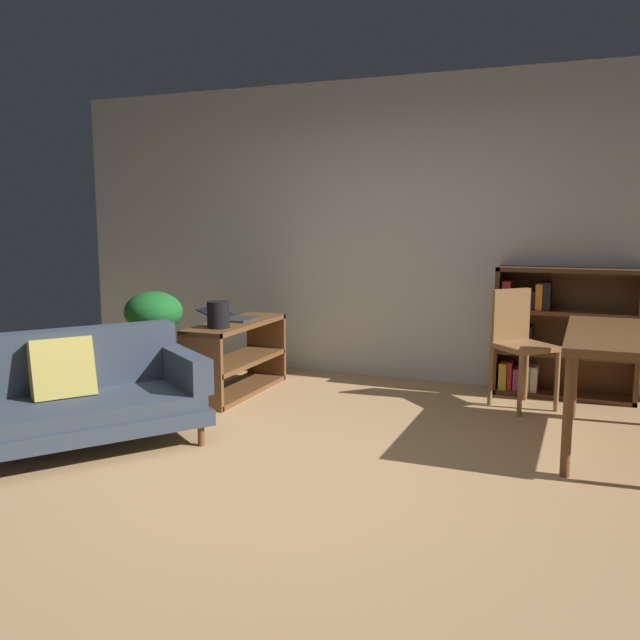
{
  "coord_description": "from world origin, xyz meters",
  "views": [
    {
      "loc": [
        1.61,
        -3.29,
        1.46
      ],
      "look_at": [
        0.02,
        0.65,
        0.82
      ],
      "focal_mm": 37.85,
      "sensor_mm": 36.0,
      "label": 1
    }
  ],
  "objects_px": {
    "open_laptop": "(231,316)",
    "bookshelf": "(555,333)",
    "fabric_couch": "(29,399)",
    "dining_table": "(638,345)",
    "potted_floor_plant": "(154,321)",
    "dining_chair_near": "(519,340)",
    "desk_speaker": "(218,315)",
    "media_console": "(236,358)"
  },
  "relations": [
    {
      "from": "open_laptop",
      "to": "desk_speaker",
      "type": "bearing_deg",
      "value": -72.73
    },
    {
      "from": "open_laptop",
      "to": "potted_floor_plant",
      "type": "bearing_deg",
      "value": -178.55
    },
    {
      "from": "desk_speaker",
      "to": "dining_chair_near",
      "type": "relative_size",
      "value": 0.23
    },
    {
      "from": "potted_floor_plant",
      "to": "dining_table",
      "type": "distance_m",
      "value": 3.95
    },
    {
      "from": "dining_table",
      "to": "fabric_couch",
      "type": "bearing_deg",
      "value": -156.96
    },
    {
      "from": "desk_speaker",
      "to": "dining_chair_near",
      "type": "height_order",
      "value": "dining_chair_near"
    },
    {
      "from": "open_laptop",
      "to": "media_console",
      "type": "bearing_deg",
      "value": -46.21
    },
    {
      "from": "dining_table",
      "to": "bookshelf",
      "type": "bearing_deg",
      "value": 113.77
    },
    {
      "from": "dining_chair_near",
      "to": "bookshelf",
      "type": "bearing_deg",
      "value": 62.19
    },
    {
      "from": "fabric_couch",
      "to": "bookshelf",
      "type": "relative_size",
      "value": 1.9
    },
    {
      "from": "open_laptop",
      "to": "bookshelf",
      "type": "distance_m",
      "value": 2.72
    },
    {
      "from": "open_laptop",
      "to": "fabric_couch",
      "type": "bearing_deg",
      "value": -100.35
    },
    {
      "from": "media_console",
      "to": "desk_speaker",
      "type": "distance_m",
      "value": 0.53
    },
    {
      "from": "media_console",
      "to": "open_laptop",
      "type": "bearing_deg",
      "value": 133.79
    },
    {
      "from": "fabric_couch",
      "to": "potted_floor_plant",
      "type": "height_order",
      "value": "potted_floor_plant"
    },
    {
      "from": "open_laptop",
      "to": "dining_chair_near",
      "type": "xyz_separation_m",
      "value": [
        2.35,
        0.35,
        -0.11
      ]
    },
    {
      "from": "dining_chair_near",
      "to": "bookshelf",
      "type": "relative_size",
      "value": 0.82
    },
    {
      "from": "fabric_couch",
      "to": "dining_chair_near",
      "type": "distance_m",
      "value": 3.54
    },
    {
      "from": "open_laptop",
      "to": "bookshelf",
      "type": "bearing_deg",
      "value": 17.26
    },
    {
      "from": "open_laptop",
      "to": "bookshelf",
      "type": "height_order",
      "value": "bookshelf"
    },
    {
      "from": "dining_table",
      "to": "dining_chair_near",
      "type": "height_order",
      "value": "dining_chair_near"
    },
    {
      "from": "desk_speaker",
      "to": "dining_chair_near",
      "type": "bearing_deg",
      "value": 19.65
    },
    {
      "from": "media_console",
      "to": "dining_chair_near",
      "type": "height_order",
      "value": "dining_chair_near"
    },
    {
      "from": "fabric_couch",
      "to": "potted_floor_plant",
      "type": "bearing_deg",
      "value": 102.71
    },
    {
      "from": "desk_speaker",
      "to": "fabric_couch",
      "type": "bearing_deg",
      "value": -108.22
    },
    {
      "from": "dining_table",
      "to": "dining_chair_near",
      "type": "xyz_separation_m",
      "value": [
        -0.79,
        0.79,
        -0.15
      ]
    },
    {
      "from": "dining_chair_near",
      "to": "bookshelf",
      "type": "xyz_separation_m",
      "value": [
        0.24,
        0.45,
        -0.0
      ]
    },
    {
      "from": "potted_floor_plant",
      "to": "bookshelf",
      "type": "bearing_deg",
      "value": 13.75
    },
    {
      "from": "fabric_couch",
      "to": "bookshelf",
      "type": "xyz_separation_m",
      "value": [
        2.95,
        2.73,
        0.17
      ]
    },
    {
      "from": "dining_chair_near",
      "to": "dining_table",
      "type": "bearing_deg",
      "value": -45.06
    },
    {
      "from": "open_laptop",
      "to": "potted_floor_plant",
      "type": "relative_size",
      "value": 0.56
    },
    {
      "from": "fabric_couch",
      "to": "open_laptop",
      "type": "relative_size",
      "value": 4.62
    },
    {
      "from": "desk_speaker",
      "to": "dining_table",
      "type": "relative_size",
      "value": 0.15
    },
    {
      "from": "dining_chair_near",
      "to": "bookshelf",
      "type": "height_order",
      "value": "bookshelf"
    },
    {
      "from": "desk_speaker",
      "to": "dining_table",
      "type": "xyz_separation_m",
      "value": [
        3.01,
        0.0,
        -0.03
      ]
    },
    {
      "from": "dining_table",
      "to": "dining_chair_near",
      "type": "relative_size",
      "value": 1.49
    },
    {
      "from": "open_laptop",
      "to": "desk_speaker",
      "type": "height_order",
      "value": "desk_speaker"
    },
    {
      "from": "fabric_couch",
      "to": "desk_speaker",
      "type": "bearing_deg",
      "value": 71.78
    },
    {
      "from": "desk_speaker",
      "to": "bookshelf",
      "type": "xyz_separation_m",
      "value": [
        2.46,
        1.25,
        -0.19
      ]
    },
    {
      "from": "media_console",
      "to": "dining_chair_near",
      "type": "relative_size",
      "value": 1.27
    },
    {
      "from": "fabric_couch",
      "to": "dining_table",
      "type": "height_order",
      "value": "dining_table"
    },
    {
      "from": "media_console",
      "to": "bookshelf",
      "type": "bearing_deg",
      "value": 20.33
    }
  ]
}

